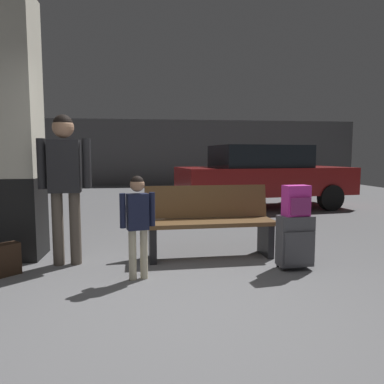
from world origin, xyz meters
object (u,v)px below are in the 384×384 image
object	(u,v)px
bench	(209,222)
child	(138,216)
adult	(65,173)
suitcase	(295,241)
backpack_bright	(296,201)
backpack_dark_floor	(5,260)
structural_pillar	(14,131)
parked_car_near	(263,175)

from	to	relation	value
bench	child	xyz separation A→B (m)	(-0.87, -0.77, 0.22)
child	adult	xyz separation A→B (m)	(-0.84, 0.61, 0.41)
bench	suitcase	bearing A→B (deg)	-36.70
backpack_bright	backpack_dark_floor	size ratio (longest dim) A/B	1.00
structural_pillar	child	distance (m)	2.01
suitcase	parked_car_near	xyz separation A→B (m)	(1.12, 4.68, 0.48)
suitcase	backpack_dark_floor	distance (m)	3.16
parked_car_near	bench	bearing A→B (deg)	-116.23
structural_pillar	suitcase	size ratio (longest dim) A/B	5.24
bench	adult	xyz separation A→B (m)	(-1.71, -0.16, 0.63)
structural_pillar	backpack_bright	distance (m)	3.44
suitcase	child	xyz separation A→B (m)	(-1.73, -0.12, 0.34)
adult	backpack_dark_floor	size ratio (longest dim) A/B	5.09
backpack_bright	adult	distance (m)	2.64
suitcase	parked_car_near	bearing A→B (deg)	76.50
suitcase	parked_car_near	world-z (taller)	parked_car_near
bench	backpack_dark_floor	bearing A→B (deg)	-168.22
suitcase	backpack_bright	xyz separation A→B (m)	(0.00, -0.00, 0.45)
bench	suitcase	size ratio (longest dim) A/B	2.68
suitcase	child	bearing A→B (deg)	-175.91
structural_pillar	backpack_bright	bearing A→B (deg)	-14.95
backpack_bright	backpack_dark_floor	xyz separation A→B (m)	(-3.15, 0.17, -0.60)
bench	backpack_bright	distance (m)	1.13
suitcase	child	world-z (taller)	child
child	backpack_dark_floor	distance (m)	1.53
bench	suitcase	world-z (taller)	bench
structural_pillar	suitcase	xyz separation A→B (m)	(3.23, -0.86, -1.25)
structural_pillar	backpack_dark_floor	bearing A→B (deg)	-83.48
backpack_bright	parked_car_near	distance (m)	4.81
backpack_bright	child	distance (m)	1.74
adult	backpack_dark_floor	xyz separation A→B (m)	(-0.58, -0.32, -0.90)
suitcase	child	size ratio (longest dim) A/B	0.57
suitcase	bench	bearing A→B (deg)	143.30
adult	parked_car_near	size ratio (longest dim) A/B	0.40
structural_pillar	bench	distance (m)	2.63
backpack_bright	parked_car_near	size ratio (longest dim) A/B	0.08
adult	structural_pillar	bearing A→B (deg)	150.39
child	parked_car_near	size ratio (longest dim) A/B	0.25
child	backpack_bright	bearing A→B (deg)	4.08
adult	child	bearing A→B (deg)	-36.18
backpack_bright	backpack_dark_floor	distance (m)	3.21
structural_pillar	adult	bearing A→B (deg)	-29.61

